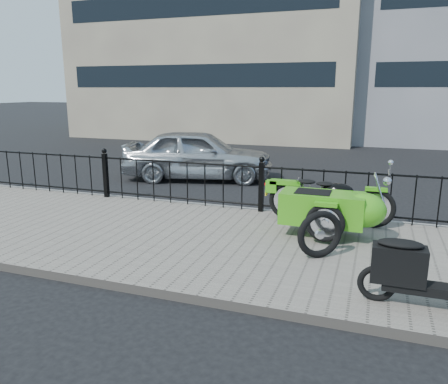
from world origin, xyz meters
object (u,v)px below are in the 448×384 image
(motorcycle_sidecar, at_px, (334,206))
(scooter, at_px, (423,272))
(sedan_car, at_px, (198,154))
(spare_tire, at_px, (320,234))

(motorcycle_sidecar, xyz_separation_m, scooter, (1.15, -2.18, -0.07))
(sedan_car, bearing_deg, spare_tire, -155.85)
(spare_tire, xyz_separation_m, sedan_car, (-3.94, 5.03, 0.23))
(scooter, height_order, spare_tire, scooter)
(motorcycle_sidecar, distance_m, scooter, 2.46)
(spare_tire, height_order, sedan_car, sedan_car)
(scooter, relative_size, spare_tire, 2.27)
(spare_tire, relative_size, sedan_car, 0.17)
(scooter, bearing_deg, sedan_car, 130.20)
(motorcycle_sidecar, relative_size, scooter, 1.46)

